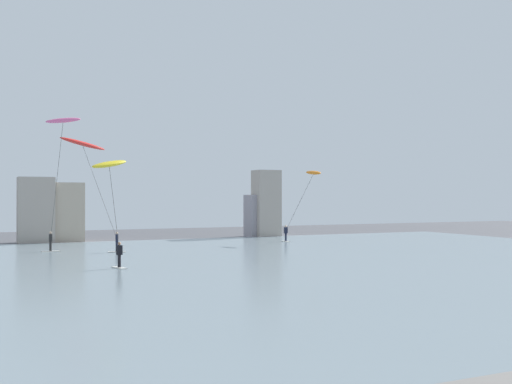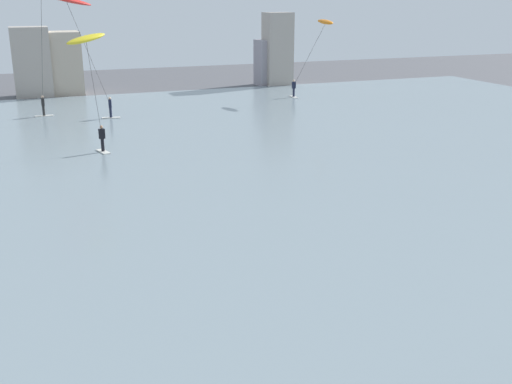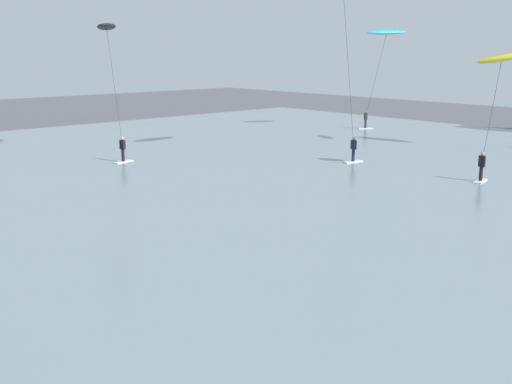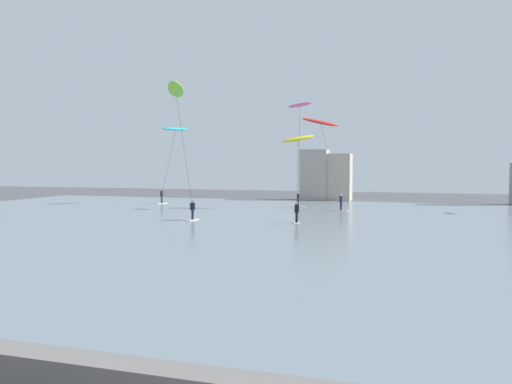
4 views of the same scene
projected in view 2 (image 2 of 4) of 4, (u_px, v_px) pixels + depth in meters
name	position (u px, v px, depth m)	size (l,w,h in m)	color
water_bay	(152.00, 159.00, 36.19)	(84.00, 52.00, 0.10)	gray
far_shore_buildings	(138.00, 60.00, 61.42)	(27.96, 4.65, 7.62)	#A89E93
kitesurfer_yellow	(88.00, 53.00, 37.08)	(2.75, 3.42, 7.10)	silver
kitesurfer_orange	(320.00, 33.00, 56.05)	(3.18, 3.29, 7.21)	silver
kitesurfer_red	(69.00, 7.00, 46.41)	(5.10, 3.20, 9.53)	silver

